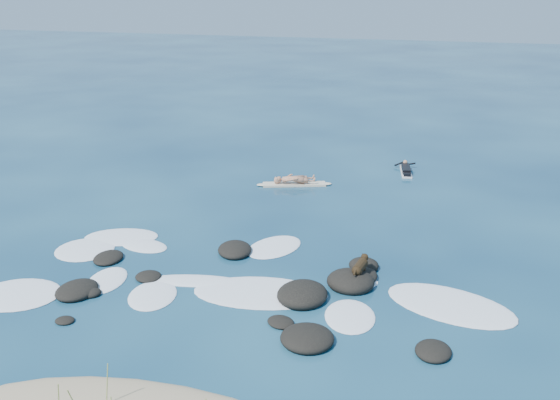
% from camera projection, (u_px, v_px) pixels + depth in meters
% --- Properties ---
extents(ground, '(160.00, 160.00, 0.00)m').
position_uv_depth(ground, '(270.00, 272.00, 19.12)').
color(ground, '#0A2642').
rests_on(ground, ground).
extents(reef_rocks, '(11.31, 6.50, 0.61)m').
position_uv_depth(reef_rocks, '(279.00, 288.00, 17.88)').
color(reef_rocks, black).
rests_on(reef_rocks, ground).
extents(breaking_foam, '(15.31, 7.92, 0.12)m').
position_uv_depth(breaking_foam, '(218.00, 278.00, 18.69)').
color(breaking_foam, white).
rests_on(breaking_foam, ground).
extents(standing_surfer_rig, '(3.19, 1.46, 1.87)m').
position_uv_depth(standing_surfer_rig, '(294.00, 169.00, 26.93)').
color(standing_surfer_rig, beige).
rests_on(standing_surfer_rig, ground).
extents(paddling_surfer_rig, '(1.03, 2.26, 0.39)m').
position_uv_depth(paddling_surfer_rig, '(406.00, 170.00, 28.98)').
color(paddling_surfer_rig, silver).
rests_on(paddling_surfer_rig, ground).
extents(dog, '(0.41, 1.25, 0.79)m').
position_uv_depth(dog, '(360.00, 266.00, 18.30)').
color(dog, black).
rests_on(dog, ground).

